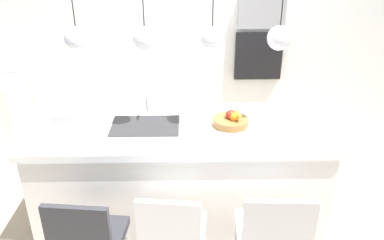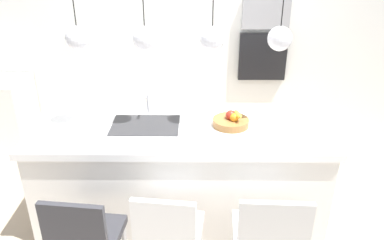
% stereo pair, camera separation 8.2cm
% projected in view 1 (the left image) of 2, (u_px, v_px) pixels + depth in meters
% --- Properties ---
extents(floor, '(6.60, 6.60, 0.00)m').
position_uv_depth(floor, '(181.00, 211.00, 3.52)').
color(floor, tan).
rests_on(floor, ground).
extents(back_wall, '(6.00, 0.10, 2.60)m').
position_uv_depth(back_wall, '(180.00, 32.00, 4.46)').
color(back_wall, white).
rests_on(back_wall, ground).
extents(kitchen_island, '(2.43, 0.95, 0.89)m').
position_uv_depth(kitchen_island, '(181.00, 171.00, 3.33)').
color(kitchen_island, white).
rests_on(kitchen_island, ground).
extents(sink_basin, '(0.56, 0.40, 0.02)m').
position_uv_depth(sink_basin, '(145.00, 126.00, 3.14)').
color(sink_basin, '#2D2D30').
rests_on(sink_basin, kitchen_island).
extents(faucet, '(0.02, 0.17, 0.22)m').
position_uv_depth(faucet, '(147.00, 100.00, 3.27)').
color(faucet, silver).
rests_on(faucet, kitchen_island).
extents(fruit_bowl, '(0.30, 0.30, 0.14)m').
position_uv_depth(fruit_bowl, '(231.00, 120.00, 3.13)').
color(fruit_bowl, '#9E6B38').
rests_on(fruit_bowl, kitchen_island).
extents(microwave, '(0.54, 0.08, 0.34)m').
position_uv_depth(microwave, '(262.00, 13.00, 4.31)').
color(microwave, '#9E9EA3').
rests_on(microwave, back_wall).
extents(oven, '(0.56, 0.08, 0.56)m').
position_uv_depth(oven, '(258.00, 56.00, 4.53)').
color(oven, black).
rests_on(oven, back_wall).
extents(chair_near, '(0.48, 0.45, 0.85)m').
position_uv_depth(chair_near, '(88.00, 239.00, 2.51)').
color(chair_near, '#333338').
rests_on(chair_near, ground).
extents(chair_middle, '(0.47, 0.50, 0.89)m').
position_uv_depth(chair_middle, '(173.00, 236.00, 2.51)').
color(chair_middle, white).
rests_on(chair_middle, ground).
extents(chair_far, '(0.49, 0.44, 0.88)m').
position_uv_depth(chair_far, '(273.00, 234.00, 2.52)').
color(chair_far, silver).
rests_on(chair_far, ground).
extents(pendant_light_left, '(0.19, 0.19, 0.79)m').
position_uv_depth(pendant_light_left, '(77.00, 39.00, 2.82)').
color(pendant_light_left, silver).
extents(pendant_light_center_left, '(0.19, 0.19, 0.79)m').
position_uv_depth(pendant_light_center_left, '(145.00, 38.00, 2.83)').
color(pendant_light_center_left, silver).
extents(pendant_light_center_right, '(0.19, 0.19, 0.79)m').
position_uv_depth(pendant_light_center_right, '(212.00, 38.00, 2.84)').
color(pendant_light_center_right, silver).
extents(pendant_light_right, '(0.19, 0.19, 0.79)m').
position_uv_depth(pendant_light_right, '(279.00, 38.00, 2.85)').
color(pendant_light_right, silver).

